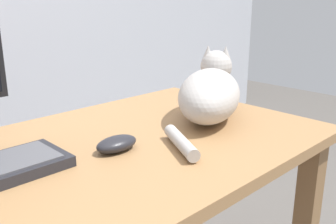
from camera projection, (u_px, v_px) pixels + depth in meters
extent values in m
cube|color=#9E7247|center=(63.00, 169.00, 0.87)|extent=(1.42, 0.70, 0.03)
cube|color=olive|center=(174.00, 182.00, 1.61)|extent=(0.06, 0.06, 0.72)
ellipsoid|color=#B2ADA8|center=(209.00, 95.00, 1.15)|extent=(0.40, 0.35, 0.15)
sphere|color=#B2ADA8|center=(216.00, 66.00, 1.34)|extent=(0.11, 0.11, 0.11)
cone|color=#B2ADA8|center=(208.00, 52.00, 1.33)|extent=(0.04, 0.04, 0.04)
cone|color=#B2ADA8|center=(226.00, 52.00, 1.32)|extent=(0.04, 0.04, 0.04)
cylinder|color=#B2ADA8|center=(181.00, 142.00, 0.93)|extent=(0.11, 0.17, 0.03)
ellipsoid|color=#232328|center=(117.00, 144.00, 0.93)|extent=(0.11, 0.06, 0.04)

